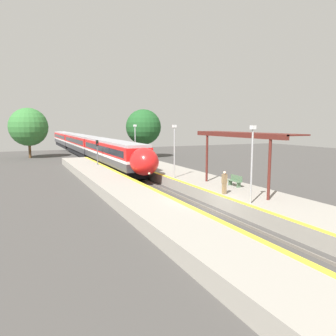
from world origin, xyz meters
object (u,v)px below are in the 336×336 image
at_px(lamppost_far, 135,142).
at_px(lamppost_mid, 174,147).
at_px(train, 82,144).
at_px(lamppost_near, 252,159).
at_px(person_waiting, 224,182).
at_px(platform_bench, 235,181).
at_px(railway_signal, 97,152).

bearing_deg(lamppost_far, lamppost_mid, -90.00).
xyz_separation_m(train, lamppost_far, (2.14, -24.20, 1.57)).
xyz_separation_m(train, lamppost_near, (2.14, -46.46, 1.57)).
bearing_deg(lamppost_mid, train, 93.47).
distance_m(train, person_waiting, 43.44).
height_order(platform_bench, railway_signal, railway_signal).
distance_m(platform_bench, person_waiting, 3.32).
distance_m(person_waiting, railway_signal, 21.22).
xyz_separation_m(person_waiting, railway_signal, (-4.49, 20.73, 0.67)).
bearing_deg(lamppost_mid, lamppost_near, -90.00).
bearing_deg(lamppost_near, platform_bench, 63.14).
bearing_deg(person_waiting, lamppost_near, -92.02).
bearing_deg(platform_bench, railway_signal, 110.66).
distance_m(train, lamppost_mid, 35.43).
relative_size(train, person_waiting, 41.37).
bearing_deg(train, platform_bench, -83.39).
relative_size(person_waiting, lamppost_far, 0.34).
bearing_deg(lamppost_far, lamppost_near, -90.00).
xyz_separation_m(person_waiting, lamppost_near, (-0.11, -3.09, 1.99)).
distance_m(train, platform_bench, 41.54).
relative_size(railway_signal, lamppost_far, 0.80).
distance_m(lamppost_near, lamppost_far, 22.26).
relative_size(platform_bench, lamppost_mid, 0.31).
height_order(platform_bench, lamppost_mid, lamppost_mid).
bearing_deg(lamppost_mid, lamppost_far, 90.00).
xyz_separation_m(train, platform_bench, (4.78, -41.25, -0.82)).
bearing_deg(lamppost_near, train, 92.64).
xyz_separation_m(railway_signal, lamppost_near, (4.38, -23.82, 1.32)).
relative_size(lamppost_mid, lamppost_far, 1.00).
xyz_separation_m(lamppost_near, lamppost_far, (0.00, 22.26, 0.00)).
bearing_deg(train, lamppost_near, -87.36).
bearing_deg(railway_signal, platform_bench, -69.34).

